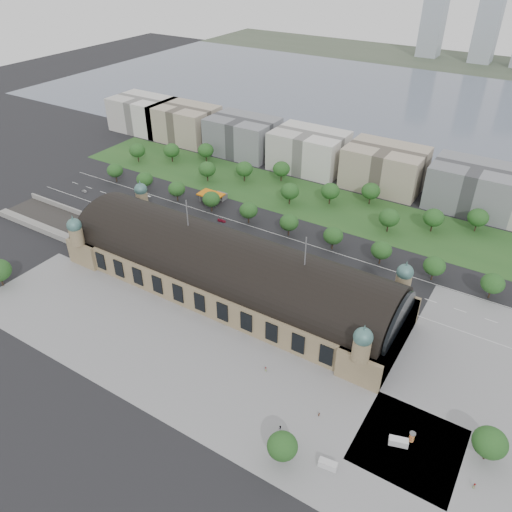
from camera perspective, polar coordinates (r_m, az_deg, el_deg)
The scene contains 64 objects.
ground at distance 215.58m, azimuth -3.09°, elevation -3.80°, with size 900.00×900.00×0.00m, color black.
station at distance 209.52m, azimuth -3.17°, elevation -1.57°, with size 150.00×48.40×44.30m.
track_cutting at distance 282.65m, azimuth -22.09°, elevation 3.53°, with size 70.00×24.00×3.10m.
plaza_south at distance 185.10m, azimuth -8.38°, elevation -11.79°, with size 190.00×48.00×0.12m, color gray.
plaza_east at distance 190.75m, azimuth 24.11°, elevation -13.46°, with size 56.00×100.00×0.12m, color gray.
road_slab at distance 250.82m, azimuth -1.93°, elevation 2.14°, with size 260.00×26.00×0.10m, color black.
grass_belt at distance 290.24m, azimuth 4.96°, elevation 6.66°, with size 300.00×45.00×0.10m, color #265321.
petrol_station at distance 286.14m, azimuth -4.59°, elevation 6.92°, with size 14.00×13.00×5.05m.
lake at distance 467.10m, azimuth 18.96°, elevation 15.56°, with size 700.00×320.00×0.08m, color slate.
far_shore at distance 658.04m, azimuth 23.97°, elevation 19.43°, with size 700.00×120.00×0.14m, color #44513D.
far_tower_left at distance 672.82m, azimuth 19.64°, elevation 24.08°, with size 24.00×24.00×80.00m, color #9EA8B2.
far_tower_mid at distance 660.74m, azimuth 25.05°, elevation 23.08°, with size 24.00×24.00×85.00m, color #9EA8B2.
office_0 at distance 401.55m, azimuth -12.75°, elevation 15.56°, with size 45.00×32.00×24.00m, color silver.
office_1 at distance 375.77m, azimuth -8.14°, elevation 14.80°, with size 45.00×32.00×24.00m, color tan.
office_2 at distance 347.35m, azimuth -1.53°, elevation 13.55°, with size 45.00×32.00×24.00m, color gray.
office_3 at distance 324.20m, azimuth 6.04°, elevation 11.88°, with size 45.00×32.00×24.00m, color silver.
office_4 at distance 307.50m, azimuth 14.48°, elevation 9.76°, with size 45.00×32.00×24.00m, color tan.
office_5 at distance 298.34m, azimuth 23.54°, elevation 7.23°, with size 45.00×32.00×24.00m, color gray.
tree_row_0 at distance 317.28m, azimuth -15.82°, elevation 9.40°, with size 9.60×9.60×11.52m.
tree_row_1 at distance 301.09m, azimuth -12.60°, elevation 8.55°, with size 9.60×9.60×11.52m.
tree_row_2 at distance 286.01m, azimuth -9.05°, elevation 7.59°, with size 9.60×9.60×11.52m.
tree_row_3 at distance 272.21m, azimuth -5.14°, elevation 6.49°, with size 9.60×9.60×11.52m.
tree_row_4 at distance 259.90m, azimuth -0.86°, elevation 5.24°, with size 9.60×9.60×11.52m.
tree_row_5 at distance 249.29m, azimuth 3.80°, elevation 3.84°, with size 9.60×9.60×11.52m.
tree_row_6 at distance 240.62m, azimuth 8.81°, elevation 2.31°, with size 9.60×9.60×11.52m.
tree_row_7 at distance 234.10m, azimuth 14.14°, elevation 0.66°, with size 9.60×9.60×11.52m.
tree_row_8 at distance 229.92m, azimuth 19.72°, elevation -1.08°, with size 9.60×9.60×11.52m.
tree_row_9 at distance 228.19m, azimuth 25.44°, elevation -2.85°, with size 9.60×9.60×11.52m.
tree_belt_0 at distance 342.70m, azimuth -13.43°, elevation 11.66°, with size 10.40×10.40×12.48m.
tree_belt_1 at distance 338.41m, azimuth -9.64°, elevation 11.83°, with size 10.40×10.40×12.48m.
tree_belt_2 at distance 335.57m, azimuth -5.77°, elevation 11.94°, with size 10.40×10.40×12.48m.
tree_belt_3 at distance 307.28m, azimuth -5.61°, elevation 9.86°, with size 10.40×10.40×12.48m.
tree_belt_4 at distance 306.04m, azimuth -1.35°, elevation 9.91°, with size 10.40×10.40×12.48m.
tree_belt_5 at distance 306.46m, azimuth 2.92°, elevation 9.91°, with size 10.40×10.40×12.48m.
tree_belt_6 at distance 279.09m, azimuth 3.89°, elevation 7.40°, with size 10.40×10.40×12.48m.
tree_belt_7 at distance 281.60m, azimuth 8.49°, elevation 7.35°, with size 10.40×10.40×12.48m.
tree_belt_8 at distance 285.87m, azimuth 12.99°, elevation 7.25°, with size 10.40×10.40×12.48m.
tree_belt_9 at distance 260.50m, azimuth 14.98°, elevation 4.25°, with size 10.40×10.40×12.48m.
tree_belt_10 at distance 267.28m, azimuth 19.64°, elevation 4.15°, with size 10.40×10.40×12.48m.
tree_belt_11 at distance 275.72m, azimuth 24.05°, elevation 4.04°, with size 10.40×10.40×12.48m.
tree_plaza_ne at distance 166.08m, azimuth 25.17°, elevation -18.75°, with size 10.00×10.00×11.69m.
tree_plaza_s at distance 152.30m, azimuth 3.04°, elevation -20.87°, with size 9.00×9.00×10.64m.
traffic_car_0 at distance 312.47m, azimuth -19.04°, elevation 7.06°, with size 1.59×3.95×1.35m, color #B8B8BA.
traffic_car_2 at distance 263.03m, azimuth -7.61°, elevation 3.64°, with size 2.64×5.74×1.59m, color black.
traffic_car_3 at distance 264.82m, azimuth -3.94°, elevation 4.06°, with size 1.81×4.46×1.29m, color maroon.
traffic_car_4 at distance 241.13m, azimuth 1.81°, elevation 0.92°, with size 1.68×4.18×1.42m, color #171E41.
traffic_car_6 at distance 218.24m, azimuth 17.22°, elevation -4.76°, with size 2.37×5.14×1.43m, color white.
parked_car_0 at distance 272.55m, azimuth -13.04°, elevation 4.17°, with size 1.73×4.95×1.63m, color black.
parked_car_1 at distance 262.65m, azimuth -10.58°, elevation 3.30°, with size 2.67×5.79×1.61m, color maroon.
parked_car_2 at distance 264.77m, azimuth -11.09°, elevation 3.50°, with size 2.31×5.67×1.65m, color #182244.
parked_car_3 at distance 261.46m, azimuth -11.42°, elevation 3.01°, with size 1.56×3.89×1.32m, color slate.
parked_car_4 at distance 256.04m, azimuth -8.63°, elevation 2.65°, with size 1.64×4.72×1.55m, color silver.
parked_car_5 at distance 256.54m, azimuth -8.77°, elevation 2.70°, with size 2.54×5.50×1.53m, color gray.
parked_car_6 at distance 251.22m, azimuth -8.49°, elevation 1.98°, with size 1.87×4.61×1.34m, color black.
bus_west at distance 234.16m, azimuth 0.11°, elevation 0.12°, with size 2.74×11.70×3.26m, color #AF3D1C.
bus_mid at distance 229.33m, azimuth 5.24°, elevation -0.80°, with size 2.95×12.61×3.51m, color beige.
bus_east at distance 218.89m, azimuth 9.55°, elevation -3.11°, with size 2.72×11.61×3.23m, color silver.
van_east at distance 165.47m, azimuth 15.85°, elevation -19.74°, with size 6.15×3.90×2.48m.
van_south at distance 157.00m, azimuth 8.10°, elevation -22.50°, with size 5.67×2.88×2.35m.
advertising_column at distance 166.83m, azimuth 17.39°, elevation -19.13°, with size 1.91×1.91×3.62m.
pedestrian_0 at distance 179.16m, azimuth 1.12°, elevation -12.80°, with size 0.95×0.54×1.94m, color gray.
pedestrian_1 at distance 167.59m, azimuth 7.22°, elevation -17.54°, with size 0.64×0.42×1.74m, color gray.
pedestrian_4 at distance 163.59m, azimuth 2.78°, elevation -19.01°, with size 1.02×0.44×1.58m, color gray.
pedestrian_5 at distance 163.85m, azimuth 23.67°, elevation -22.93°, with size 0.96×0.55×1.97m, color gray.
Camera 1 is at (100.49, -139.10, 130.50)m, focal length 35.00 mm.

